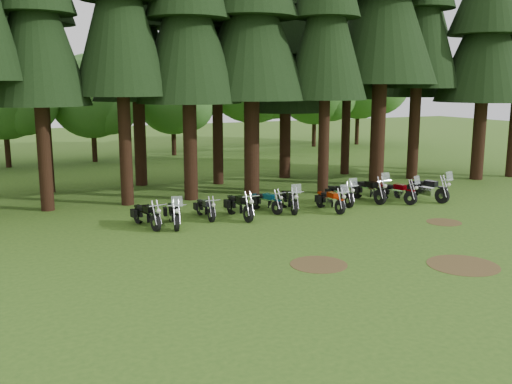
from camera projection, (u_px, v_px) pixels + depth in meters
ground at (360, 238)px, 20.78m from camera, size 120.00×120.00×0.00m
pine_front_9 at (488, 11)px, 31.84m from camera, size 5.44×5.44×15.89m
pine_back_2 at (135, 2)px, 29.86m from camera, size 4.85×4.85×16.30m
pine_back_3 at (216, 4)px, 30.28m from camera, size 4.35×4.35×16.20m
pine_back_4 at (286, 36)px, 32.69m from camera, size 4.94×4.94×13.78m
pine_back_5 at (349, 11)px, 33.77m from camera, size 3.94×3.94×16.33m
pine_back_6 at (420, 13)px, 35.92m from camera, size 4.59×4.59×16.58m
decid_2 at (8, 93)px, 37.39m from camera, size 6.72×6.53×8.40m
decid_3 at (96, 98)px, 40.21m from camera, size 6.12×5.95×7.65m
decid_4 at (177, 99)px, 43.96m from camera, size 5.93×5.76×7.41m
decid_5 at (258, 75)px, 45.92m from camera, size 8.45×8.21×10.56m
decid_6 at (319, 87)px, 50.04m from camera, size 7.06×6.86×8.82m
decid_7 at (364, 76)px, 51.64m from camera, size 8.44×8.20×10.55m
dirt_patch_0 at (319, 264)px, 17.74m from camera, size 1.80×1.80×0.01m
dirt_patch_1 at (444, 222)px, 23.13m from camera, size 1.40×1.40×0.01m
dirt_patch_2 at (463, 265)px, 17.66m from camera, size 2.20×2.20×0.01m
motorcycle_0 at (147, 216)px, 22.26m from camera, size 0.56×2.18×0.89m
motorcycle_1 at (174, 215)px, 22.40m from camera, size 0.65×2.25×1.41m
motorcycle_2 at (205, 209)px, 23.72m from camera, size 0.27×1.96×0.80m
motorcycle_3 at (239, 207)px, 23.78m from camera, size 0.35×2.35×0.95m
motorcycle_4 at (266, 202)px, 24.96m from camera, size 0.64×1.99×0.82m
motorcycle_5 at (289, 201)px, 25.07m from camera, size 0.74×2.21×1.39m
motorcycle_6 at (330, 201)px, 25.11m from camera, size 0.40×2.14×1.35m
motorcycle_7 at (340, 195)px, 26.43m from camera, size 0.42×2.24×1.41m
motorcycle_8 at (368, 191)px, 27.12m from camera, size 0.51×2.48×1.56m
motorcycle_9 at (397, 193)px, 26.90m from camera, size 0.89×2.22×1.41m
motorcycle_10 at (427, 190)px, 27.36m from camera, size 0.81×2.47×1.56m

